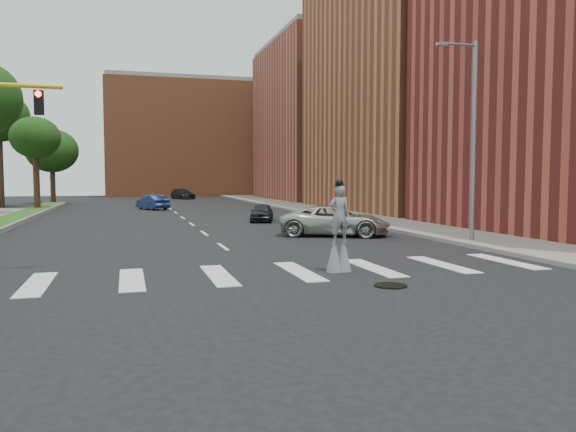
# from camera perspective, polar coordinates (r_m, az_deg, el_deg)

# --- Properties ---
(ground_plane) EXTENTS (160.00, 160.00, 0.00)m
(ground_plane) POSITION_cam_1_polar(r_m,az_deg,el_deg) (16.67, -2.09, -6.43)
(ground_plane) COLOR black
(ground_plane) RESTS_ON ground
(median_curb) EXTENTS (0.20, 60.00, 0.28)m
(median_curb) POSITION_cam_1_polar(r_m,az_deg,el_deg) (36.61, -26.24, -0.92)
(median_curb) COLOR gray
(median_curb) RESTS_ON ground
(sidewalk_right) EXTENTS (5.00, 90.00, 0.18)m
(sidewalk_right) POSITION_cam_1_polar(r_m,az_deg,el_deg) (44.20, 5.82, 0.18)
(sidewalk_right) COLOR gray
(sidewalk_right) RESTS_ON ground
(manhole) EXTENTS (0.90, 0.90, 0.04)m
(manhole) POSITION_cam_1_polar(r_m,az_deg,el_deg) (15.84, 10.37, -6.97)
(manhole) COLOR black
(manhole) RESTS_ON ground
(building_mid) EXTENTS (16.00, 22.00, 24.00)m
(building_mid) POSITION_cam_1_polar(r_m,az_deg,el_deg) (53.50, 13.59, 13.56)
(building_mid) COLOR #A75634
(building_mid) RESTS_ON ground
(building_far) EXTENTS (16.00, 22.00, 20.00)m
(building_far) POSITION_cam_1_polar(r_m,az_deg,el_deg) (74.90, 4.33, 9.34)
(building_far) COLOR #B55142
(building_far) RESTS_ON ground
(building_backdrop) EXTENTS (26.00, 14.00, 18.00)m
(building_backdrop) POSITION_cam_1_polar(r_m,az_deg,el_deg) (94.63, -10.10, 7.56)
(building_backdrop) COLOR #A75634
(building_backdrop) RESTS_ON ground
(streetlight) EXTENTS (2.05, 0.20, 9.00)m
(streetlight) POSITION_cam_1_polar(r_m,az_deg,el_deg) (26.54, 18.19, 7.86)
(streetlight) COLOR slate
(streetlight) RESTS_ON ground
(stilt_performer) EXTENTS (0.84, 0.54, 2.94)m
(stilt_performer) POSITION_cam_1_polar(r_m,az_deg,el_deg) (17.90, 5.21, -1.85)
(stilt_performer) COLOR #362115
(stilt_performer) RESTS_ON ground
(suv_crossing) EXTENTS (6.14, 4.67, 1.55)m
(suv_crossing) POSITION_cam_1_polar(r_m,az_deg,el_deg) (28.79, 4.80, -0.48)
(suv_crossing) COLOR #B1AFA7
(suv_crossing) RESTS_ON ground
(car_near) EXTENTS (2.43, 3.88, 1.23)m
(car_near) POSITION_cam_1_polar(r_m,az_deg,el_deg) (37.96, -2.68, 0.37)
(car_near) COLOR black
(car_near) RESTS_ON ground
(car_mid) EXTENTS (3.04, 4.43, 1.38)m
(car_mid) POSITION_cam_1_polar(r_m,az_deg,el_deg) (53.14, -13.61, 1.38)
(car_mid) COLOR navy
(car_mid) RESTS_ON ground
(car_far) EXTENTS (3.47, 5.12, 1.38)m
(car_far) POSITION_cam_1_polar(r_m,az_deg,el_deg) (77.87, -10.63, 2.22)
(car_far) COLOR black
(car_far) RESTS_ON ground
(tree_6) EXTENTS (4.37, 4.37, 8.40)m
(tree_6) POSITION_cam_1_polar(r_m,az_deg,el_deg) (55.48, -24.30, 7.20)
(tree_6) COLOR #362115
(tree_6) RESTS_ON ground
(tree_7) EXTENTS (5.68, 5.68, 8.34)m
(tree_7) POSITION_cam_1_polar(r_m,az_deg,el_deg) (67.84, -22.86, 6.11)
(tree_7) COLOR #362115
(tree_7) RESTS_ON ground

